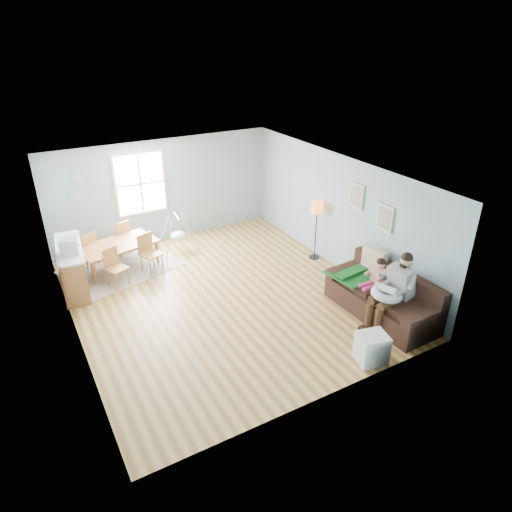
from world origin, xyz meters
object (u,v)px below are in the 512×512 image
toddler (375,276)px  floor_lamp (317,212)px  sofa (384,299)px  monitor (69,246)px  chair_se (148,250)px  chair_ne (122,236)px  father (394,288)px  baby_swing (178,235)px  chair_nw (89,247)px  chair_sw (114,265)px  storage_cube (371,348)px  dining_table (119,256)px  counter (73,267)px

toddler → floor_lamp: (0.37, 2.50, 0.43)m
sofa → monitor: monitor is taller
chair_se → chair_ne: chair_se is taller
father → baby_swing: (-2.40, 5.09, -0.37)m
father → chair_nw: father is taller
chair_se → chair_ne: bearing=105.3°
chair_sw → chair_se: (0.86, 0.25, 0.04)m
toddler → chair_sw: (-4.30, 3.61, -0.29)m
floor_lamp → chair_nw: (-4.99, 2.31, -0.72)m
toddler → baby_swing: (-2.44, 4.54, -0.36)m
storage_cube → toddler: bearing=47.1°
father → chair_ne: father is taller
floor_lamp → chair_nw: size_ratio=1.66×
toddler → storage_cube: toddler is taller
dining_table → counter: (-1.10, -0.43, 0.20)m
toddler → chair_se: size_ratio=0.97×
chair_sw → chair_ne: (0.54, 1.43, 0.03)m
floor_lamp → father: bearing=-97.9°
father → baby_swing: size_ratio=1.40×
counter → baby_swing: (2.68, 0.63, -0.08)m
chair_se → monitor: 1.85m
counter → chair_sw: bearing=-19.3°
chair_ne → dining_table: bearing=-110.7°
chair_se → monitor: (-1.71, -0.30, 0.65)m
toddler → chair_ne: toddler is taller
dining_table → father: bearing=-64.0°
chair_sw → monitor: (-0.85, -0.05, 0.68)m
father → baby_swing: 5.64m
father → chair_se: (-3.39, 4.42, -0.27)m
chair_se → chair_nw: 1.51m
floor_lamp → dining_table: (-4.40, 1.83, -0.91)m
chair_nw → monitor: size_ratio=2.11×
chair_nw → chair_ne: 0.89m
father → storage_cube: father is taller
toddler → chair_sw: toddler is taller
storage_cube → chair_sw: bearing=123.2°
sofa → father: 0.59m
dining_table → baby_swing: 1.60m
father → chair_nw: bearing=130.4°
chair_ne → monitor: 2.13m
storage_cube → chair_nw: chair_nw is taller
floor_lamp → dining_table: floor_lamp is taller
chair_se → baby_swing: bearing=34.2°
sofa → monitor: 6.52m
storage_cube → counter: size_ratio=0.31×
dining_table → baby_swing: baby_swing is taller
chair_sw → toddler: bearing=-40.1°
sofa → monitor: bearing=144.2°
storage_cube → chair_nw: size_ratio=0.65×
sofa → floor_lamp: (0.28, 2.72, 0.89)m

